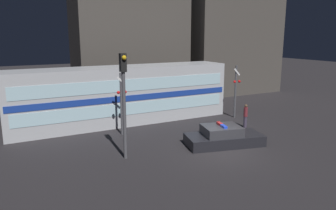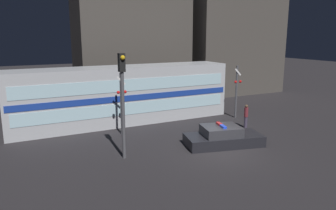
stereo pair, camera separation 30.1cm
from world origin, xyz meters
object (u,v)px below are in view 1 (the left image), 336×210
(train, at_px, (123,95))
(police_car, at_px, (223,137))
(traffic_light_corner, at_px, (124,95))
(crossing_signal_near, at_px, (236,90))
(pedestrian, at_px, (245,116))

(train, distance_m, police_car, 8.30)
(police_car, distance_m, traffic_light_corner, 6.45)
(crossing_signal_near, bearing_deg, traffic_light_corner, -158.65)
(crossing_signal_near, distance_m, traffic_light_corner, 11.32)
(police_car, height_order, crossing_signal_near, crossing_signal_near)
(traffic_light_corner, bearing_deg, pedestrian, 9.59)
(crossing_signal_near, bearing_deg, train, 161.92)
(pedestrian, bearing_deg, crossing_signal_near, 65.56)
(police_car, bearing_deg, pedestrian, 45.98)
(pedestrian, height_order, crossing_signal_near, crossing_signal_near)
(train, distance_m, pedestrian, 8.74)
(train, height_order, pedestrian, train)
(police_car, bearing_deg, train, 128.14)
(traffic_light_corner, bearing_deg, train, 70.44)
(police_car, xyz_separation_m, crossing_signal_near, (4.74, 4.78, 1.70))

